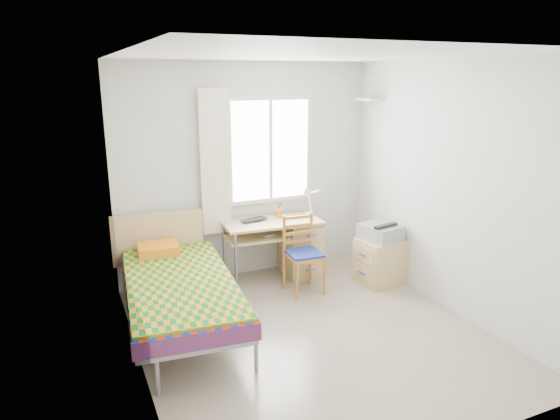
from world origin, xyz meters
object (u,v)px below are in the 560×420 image
(chair, at_px, (303,249))
(cabinet, at_px, (380,261))
(printer, at_px, (380,232))
(bed, at_px, (178,284))
(desk, at_px, (295,244))

(chair, xyz_separation_m, cabinet, (0.95, -0.18, -0.23))
(cabinet, distance_m, printer, 0.37)
(cabinet, bearing_deg, bed, 178.38)
(desk, distance_m, chair, 0.49)
(desk, xyz_separation_m, printer, (0.82, -0.62, 0.24))
(desk, xyz_separation_m, cabinet, (0.82, -0.64, -0.13))
(chair, bearing_deg, bed, -165.30)
(desk, bearing_deg, cabinet, -34.18)
(desk, height_order, cabinet, desk)
(chair, bearing_deg, desk, 78.40)
(cabinet, bearing_deg, chair, 164.91)
(desk, bearing_deg, printer, -33.50)
(desk, height_order, chair, chair)
(printer, bearing_deg, desk, 131.92)
(bed, relative_size, desk, 1.85)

